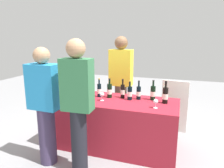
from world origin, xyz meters
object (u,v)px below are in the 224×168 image
object	(u,v)px
server_pouring	(121,80)
menu_board	(174,106)
wine_glass_3	(156,102)
wine_glass_2	(102,95)
wine_bottle_5	(139,93)
wine_bottle_2	(110,91)
wine_bottle_1	(99,90)
wine_bottle_0	(78,87)
wine_bottle_6	(153,93)
guest_0	(45,104)
wine_glass_1	(89,94)
wine_bottle_4	(130,93)
wine_bottle_7	(165,95)
wine_glass_0	(72,94)
ice_bucket	(75,91)
guest_1	(78,102)
wine_bottle_3	(123,91)

from	to	relation	value
server_pouring	menu_board	xyz separation A→B (m)	(0.96, 0.25, -0.47)
wine_glass_3	menu_board	xyz separation A→B (m)	(0.22, 1.07, -0.39)
wine_glass_2	wine_glass_3	bearing A→B (deg)	-6.44
wine_bottle_5	wine_bottle_2	bearing A→B (deg)	-173.29
wine_bottle_1	server_pouring	bearing A→B (deg)	69.76
wine_bottle_0	menu_board	xyz separation A→B (m)	(1.58, 0.74, -0.41)
wine_bottle_6	guest_0	bearing A→B (deg)	-145.05
wine_glass_1	wine_glass_3	bearing A→B (deg)	-3.98
wine_glass_3	menu_board	distance (m)	1.16
wine_bottle_6	menu_board	distance (m)	0.87
wine_bottle_1	wine_glass_3	xyz separation A→B (m)	(0.94, -0.27, -0.02)
server_pouring	guest_0	xyz separation A→B (m)	(-0.65, -1.36, -0.09)
wine_bottle_4	guest_0	xyz separation A→B (m)	(-0.96, -0.80, -0.02)
guest_0	wine_bottle_7	bearing A→B (deg)	29.80
wine_glass_0	ice_bucket	world-z (taller)	ice_bucket
server_pouring	wine_bottle_4	bearing A→B (deg)	120.09
wine_bottle_4	wine_glass_1	distance (m)	0.62
wine_bottle_7	guest_1	world-z (taller)	guest_1
server_pouring	ice_bucket	bearing A→B (deg)	49.18
wine_bottle_7	guest_1	size ratio (longest dim) A/B	0.20
wine_bottle_4	wine_glass_1	xyz separation A→B (m)	(-0.59, -0.20, -0.02)
wine_glass_1	guest_0	xyz separation A→B (m)	(-0.36, -0.61, -0.00)
wine_glass_3	wine_bottle_4	bearing A→B (deg)	148.05
wine_bottle_1	guest_0	bearing A→B (deg)	-119.07
wine_bottle_3	wine_glass_1	world-z (taller)	wine_bottle_3
wine_bottle_4	menu_board	bearing A→B (deg)	50.96
wine_glass_1	wine_bottle_7	bearing A→B (deg)	9.60
wine_glass_0	server_pouring	distance (m)	1.02
wine_bottle_0	guest_0	bearing A→B (deg)	-92.19
wine_glass_0	wine_bottle_1	bearing A→B (deg)	43.04
wine_bottle_0	wine_glass_3	distance (m)	1.39
wine_bottle_1	menu_board	xyz separation A→B (m)	(1.16, 0.80, -0.41)
server_pouring	wine_bottle_3	bearing A→B (deg)	110.87
wine_glass_2	guest_0	distance (m)	0.85
wine_bottle_4	wine_glass_1	world-z (taller)	wine_bottle_4
wine_bottle_1	server_pouring	world-z (taller)	server_pouring
guest_0	wine_bottle_0	bearing A→B (deg)	89.46
wine_bottle_2	guest_0	size ratio (longest dim) A/B	0.19
wine_glass_2	wine_glass_1	bearing A→B (deg)	-173.95
wine_bottle_5	wine_glass_1	size ratio (longest dim) A/B	2.36
server_pouring	menu_board	size ratio (longest dim) A/B	1.82
wine_bottle_5	guest_1	size ratio (longest dim) A/B	0.17
wine_bottle_2	wine_bottle_3	distance (m)	0.21
wine_glass_2	server_pouring	distance (m)	0.74
wine_glass_2	ice_bucket	size ratio (longest dim) A/B	0.68
wine_bottle_2	wine_glass_1	bearing A→B (deg)	-140.84
wine_glass_0	wine_glass_2	xyz separation A→B (m)	(0.45, 0.13, -0.00)
wine_bottle_4	ice_bucket	xyz separation A→B (m)	(-0.90, -0.10, -0.02)
wine_bottle_1	wine_glass_3	bearing A→B (deg)	-16.20
wine_bottle_3	wine_glass_3	world-z (taller)	wine_bottle_3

